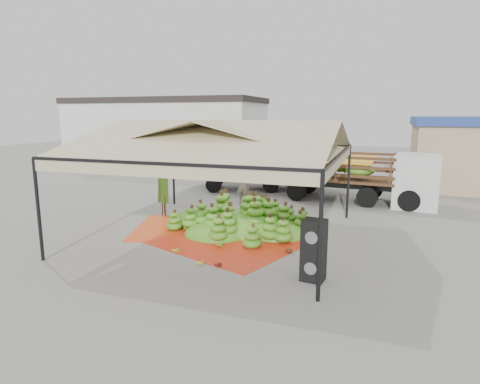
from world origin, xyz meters
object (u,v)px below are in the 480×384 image
(banana_heap, at_px, (238,212))
(speaker_stack, at_px, (314,250))
(truck_left, at_px, (265,165))
(vendor, at_px, (243,185))
(truck_right, at_px, (365,172))

(banana_heap, bearing_deg, speaker_stack, -48.82)
(banana_heap, bearing_deg, truck_left, 98.51)
(vendor, xyz_separation_m, truck_right, (5.45, 2.22, 0.61))
(speaker_stack, bearing_deg, truck_right, 92.28)
(banana_heap, xyz_separation_m, speaker_stack, (3.44, -3.93, 0.17))
(banana_heap, relative_size, truck_left, 0.85)
(truck_left, bearing_deg, vendor, -107.74)
(speaker_stack, bearing_deg, truck_left, 118.13)
(truck_right, bearing_deg, banana_heap, -118.19)
(banana_heap, bearing_deg, vendor, 106.06)
(speaker_stack, relative_size, truck_left, 0.23)
(speaker_stack, xyz_separation_m, truck_left, (-4.64, 11.96, 0.58))
(banana_heap, relative_size, speaker_stack, 3.67)
(speaker_stack, xyz_separation_m, truck_right, (0.83, 10.26, 0.69))
(banana_heap, height_order, truck_right, truck_right)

